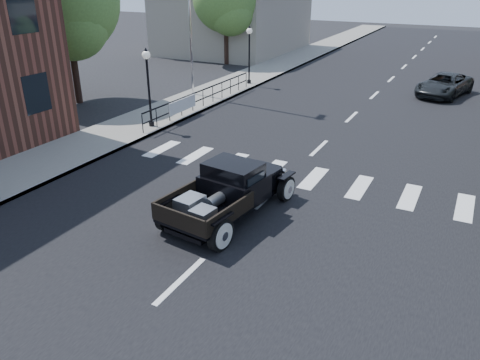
% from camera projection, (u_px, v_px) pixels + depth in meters
% --- Properties ---
extents(ground, '(120.00, 120.00, 0.00)m').
position_uv_depth(ground, '(240.00, 224.00, 13.23)').
color(ground, black).
rests_on(ground, ground).
extents(road, '(14.00, 80.00, 0.02)m').
position_uv_depth(road, '(366.00, 103.00, 25.41)').
color(road, black).
rests_on(road, ground).
extents(road_markings, '(12.00, 60.00, 0.06)m').
position_uv_depth(road_markings, '(340.00, 128.00, 21.36)').
color(road_markings, silver).
rests_on(road_markings, ground).
extents(sidewalk_left, '(3.00, 80.00, 0.15)m').
position_uv_depth(sidewalk_left, '(229.00, 86.00, 28.94)').
color(sidewalk_left, gray).
rests_on(sidewalk_left, ground).
extents(low_building_left, '(10.00, 12.00, 5.00)m').
position_uv_depth(low_building_left, '(234.00, 22.00, 41.23)').
color(low_building_left, gray).
rests_on(low_building_left, ground).
extents(railing, '(0.08, 10.00, 1.00)m').
position_uv_depth(railing, '(203.00, 97.00, 24.14)').
color(railing, black).
rests_on(railing, sidewalk_left).
extents(banner, '(0.04, 2.20, 0.60)m').
position_uv_depth(banner, '(183.00, 110.00, 22.57)').
color(banner, silver).
rests_on(banner, sidewalk_left).
extents(lamp_post_b, '(0.36, 0.36, 3.45)m').
position_uv_depth(lamp_post_b, '(149.00, 88.00, 20.52)').
color(lamp_post_b, black).
rests_on(lamp_post_b, sidewalk_left).
extents(lamp_post_c, '(0.36, 0.36, 3.45)m').
position_uv_depth(lamp_post_c, '(249.00, 55.00, 28.64)').
color(lamp_post_c, black).
rests_on(lamp_post_c, sidewalk_left).
extents(big_tree_near, '(5.41, 5.41, 7.95)m').
position_uv_depth(big_tree_near, '(69.00, 27.00, 23.97)').
color(big_tree_near, '#487030').
rests_on(big_tree_near, ground).
extents(big_tree_far, '(4.92, 4.92, 7.23)m').
position_uv_depth(big_tree_far, '(226.00, 15.00, 34.86)').
color(big_tree_far, '#487030').
rests_on(big_tree_far, ground).
extents(hotrod_pickup, '(2.77, 4.94, 1.63)m').
position_uv_depth(hotrod_pickup, '(229.00, 190.00, 13.39)').
color(hotrod_pickup, black).
rests_on(hotrod_pickup, ground).
extents(second_car, '(3.14, 4.87, 1.25)m').
position_uv_depth(second_car, '(444.00, 85.00, 26.73)').
color(second_car, black).
rests_on(second_car, ground).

